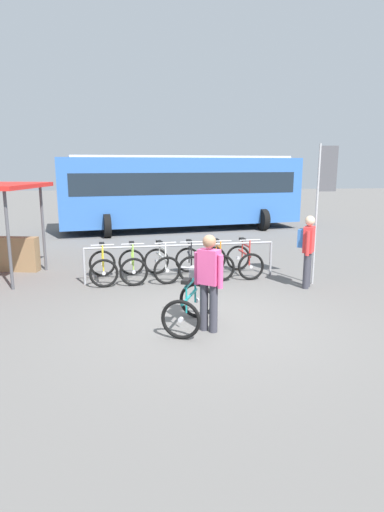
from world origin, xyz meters
TOP-DOWN VIEW (x-y plane):
  - ground_plane at (0.00, 0.00)m, footprint 80.00×80.00m
  - bike_rack_rail at (-0.23, 2.83)m, footprint 4.60×0.40m
  - racked_bike_yellow at (-2.09, 2.87)m, footprint 0.79×1.18m
  - racked_bike_lime at (-1.39, 2.92)m, footprint 0.74×1.15m
  - racked_bike_white at (-0.69, 2.98)m, footprint 0.88×1.22m
  - racked_bike_black at (0.00, 3.03)m, footprint 0.67×1.11m
  - racked_bike_orange at (0.70, 3.08)m, footprint 0.68×1.11m
  - racked_bike_red at (1.40, 3.13)m, footprint 0.76×1.16m
  - featured_bicycle at (-0.33, -0.22)m, footprint 1.01×1.26m
  - person_with_featured_bike at (-0.06, -0.48)m, footprint 0.44×0.38m
  - pedestrian_with_backpack at (2.53, 1.86)m, footprint 0.44×0.47m
  - bus_distant at (0.49, 11.03)m, footprint 10.28×4.52m
  - banner_flag at (2.93, 2.13)m, footprint 0.45×0.05m

SIDE VIEW (x-z plane):
  - ground_plane at x=0.00m, z-range 0.00..0.00m
  - racked_bike_yellow at x=-2.09m, z-range -0.12..0.86m
  - racked_bike_red at x=1.40m, z-range -0.12..0.86m
  - racked_bike_lime at x=-1.39m, z-range -0.12..0.86m
  - racked_bike_white at x=-0.69m, z-range -0.12..0.86m
  - racked_bike_black at x=0.00m, z-range -0.12..0.86m
  - racked_bike_orange at x=0.70m, z-range -0.12..0.85m
  - featured_bicycle at x=-0.33m, z-range -0.04..0.93m
  - bike_rack_rail at x=-0.23m, z-range 0.26..1.14m
  - person_with_featured_bike at x=-0.06m, z-range 0.09..1.73m
  - pedestrian_with_backpack at x=2.53m, z-range 0.12..1.76m
  - bus_distant at x=0.49m, z-range 0.20..3.28m
  - banner_flag at x=2.93m, z-range 0.63..3.83m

